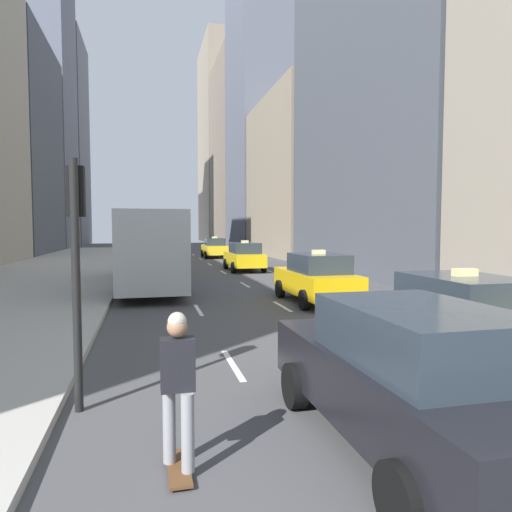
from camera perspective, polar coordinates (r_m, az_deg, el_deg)
The scene contains 12 objects.
sidewalk_left at distance 28.07m, azimuth -24.17°, elevation -1.99°, with size 8.00×66.00×0.15m, color #ADAAA3.
lane_markings at distance 24.00m, azimuth -2.91°, elevation -2.73°, with size 5.72×56.00×0.01m.
building_row_left at distance 50.84m, azimuth -28.12°, elevation 15.18°, with size 6.00×83.08×36.86m.
building_row_right at distance 58.12m, azimuth 0.57°, elevation 15.85°, with size 6.00×97.49×37.81m.
taxi_lead at distance 40.29m, azimuth -5.23°, elevation 1.05°, with size 2.02×4.40×1.87m.
taxi_second at distance 9.64m, azimuth 23.79°, elevation -7.21°, with size 2.02×4.40×1.87m.
taxi_third at distance 27.83m, azimuth -1.48°, elevation -0.06°, with size 2.02×4.40×1.87m.
taxi_fourth at distance 16.14m, azimuth 7.56°, elevation -2.71°, with size 2.02×4.40×1.87m.
sedan_black_near at distance 5.82m, azimuth 18.51°, elevation -14.00°, with size 2.02×4.65×1.76m.
city_bus at distance 21.07m, azimuth -13.04°, elevation 1.16°, with size 2.80×11.61×3.25m.
skateboarder at distance 5.10m, azimuth -9.74°, elevation -15.57°, with size 0.36×0.80×1.75m.
traffic_light_pole at distance 6.98m, azimuth -21.55°, elevation 1.49°, with size 0.24×0.42×3.60m.
Camera 1 is at (-1.77, -0.46, 2.63)m, focal length 32.00 mm.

